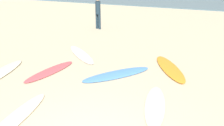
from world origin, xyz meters
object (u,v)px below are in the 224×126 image
at_px(surfboard_3, 81,54).
at_px(beachgoer_near, 98,11).
at_px(surfboard_7, 117,74).
at_px(surfboard_4, 50,71).
at_px(surfboard_1, 155,105).
at_px(surfboard_8, 170,68).
at_px(surfboard_2, 16,118).

bearing_deg(surfboard_3, beachgoer_near, -123.80).
bearing_deg(surfboard_3, surfboard_7, 100.15).
distance_m(surfboard_3, surfboard_7, 2.35).
xyz_separation_m(surfboard_4, beachgoer_near, (-0.49, 5.83, 0.94)).
bearing_deg(surfboard_1, surfboard_4, 158.48).
distance_m(surfboard_1, surfboard_8, 2.54).
distance_m(surfboard_1, surfboard_4, 3.96).
xyz_separation_m(surfboard_8, beachgoer_near, (-4.43, 4.27, 0.93)).
bearing_deg(surfboard_7, beachgoer_near, 162.72).
bearing_deg(beachgoer_near, surfboard_8, -20.36).
xyz_separation_m(surfboard_2, surfboard_8, (3.27, 4.22, 0.01)).
bearing_deg(surfboard_4, surfboard_2, 120.89).
bearing_deg(surfboard_4, surfboard_7, -150.76).
relative_size(surfboard_3, beachgoer_near, 1.34).
distance_m(surfboard_1, surfboard_7, 2.14).
bearing_deg(surfboard_7, surfboard_1, 1.48).
bearing_deg(surfboard_8, surfboard_4, 174.75).
bearing_deg(surfboard_8, surfboard_7, -174.30).
relative_size(surfboard_1, surfboard_8, 0.90).
relative_size(surfboard_3, surfboard_8, 0.99).
xyz_separation_m(surfboard_3, surfboard_8, (3.60, -0.27, 0.01)).
distance_m(surfboard_1, surfboard_2, 3.59).
relative_size(surfboard_1, beachgoer_near, 1.22).
relative_size(surfboard_1, surfboard_7, 0.85).
xyz_separation_m(surfboard_3, surfboard_7, (1.94, -1.32, -0.00)).
height_order(surfboard_3, surfboard_7, surfboard_3).
bearing_deg(surfboard_8, beachgoer_near, 109.17).
bearing_deg(surfboard_3, surfboard_1, 95.65).
distance_m(surfboard_1, surfboard_3, 4.48).
bearing_deg(surfboard_2, surfboard_1, -152.94).
height_order(surfboard_1, surfboard_3, surfboard_3).
bearing_deg(beachgoer_near, surfboard_4, -61.61).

